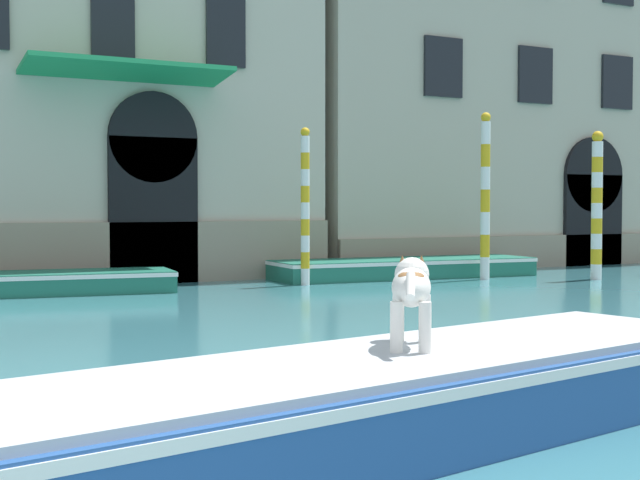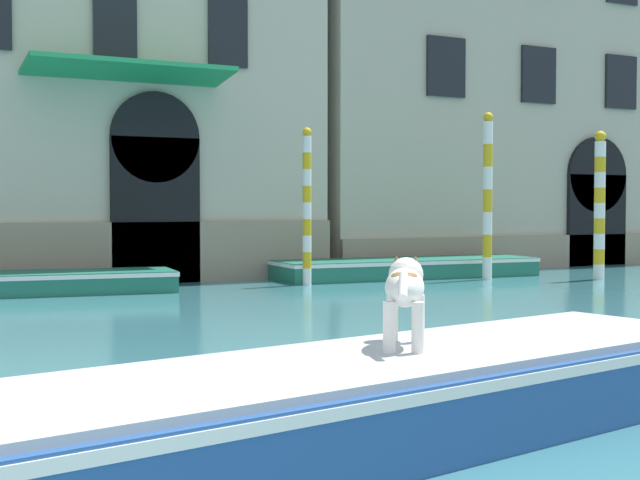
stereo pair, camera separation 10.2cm
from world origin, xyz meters
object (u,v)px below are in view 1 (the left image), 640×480
(dog_on_deck, at_px, (411,288))
(boat_moored_far, at_px, (404,267))
(boat_moored_near_palazzo, at_px, (17,283))
(boat_foreground, at_px, (338,404))
(mooring_pole_0, at_px, (485,195))
(mooring_pole_4, at_px, (597,205))
(mooring_pole_2, at_px, (305,206))

(dog_on_deck, xyz_separation_m, boat_moored_far, (7.95, 12.23, -0.86))
(boat_moored_near_palazzo, bearing_deg, boat_moored_far, 7.44)
(boat_foreground, height_order, dog_on_deck, dog_on_deck)
(mooring_pole_0, height_order, mooring_pole_4, mooring_pole_0)
(boat_moored_far, relative_size, mooring_pole_2, 1.93)
(mooring_pole_2, distance_m, mooring_pole_4, 6.98)
(boat_foreground, distance_m, dog_on_deck, 1.19)
(dog_on_deck, relative_size, mooring_pole_2, 0.26)
(dog_on_deck, distance_m, mooring_pole_0, 14.31)
(boat_foreground, bearing_deg, dog_on_deck, 12.69)
(mooring_pole_4, bearing_deg, boat_foreground, -141.33)
(mooring_pole_2, bearing_deg, dog_on_deck, -113.05)
(dog_on_deck, height_order, mooring_pole_2, mooring_pole_2)
(boat_foreground, distance_m, boat_moored_near_palazzo, 12.60)
(boat_foreground, bearing_deg, mooring_pole_0, 37.92)
(boat_foreground, height_order, mooring_pole_2, mooring_pole_2)
(dog_on_deck, bearing_deg, boat_moored_near_palazzo, 39.19)
(boat_foreground, relative_size, mooring_pole_2, 2.36)
(boat_moored_near_palazzo, xyz_separation_m, boat_moored_far, (8.98, -0.02, 0.01))
(mooring_pole_4, bearing_deg, boat_moored_far, 144.70)
(dog_on_deck, relative_size, mooring_pole_0, 0.23)
(dog_on_deck, xyz_separation_m, boat_moored_near_palazzo, (-1.03, 12.25, -0.87))
(mooring_pole_0, distance_m, mooring_pole_2, 4.45)
(boat_moored_near_palazzo, bearing_deg, dog_on_deck, -77.64)
(boat_foreground, relative_size, boat_moored_near_palazzo, 1.31)
(boat_moored_far, distance_m, mooring_pole_0, 2.60)
(mooring_pole_0, relative_size, mooring_pole_2, 1.14)
(boat_moored_far, height_order, mooring_pole_0, mooring_pole_0)
(mooring_pole_4, bearing_deg, boat_moored_near_palazzo, 168.30)
(mooring_pole_0, bearing_deg, boat_foreground, -132.18)
(dog_on_deck, xyz_separation_m, mooring_pole_0, (9.30, 10.84, 0.88))
(dog_on_deck, relative_size, boat_moored_far, 0.14)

